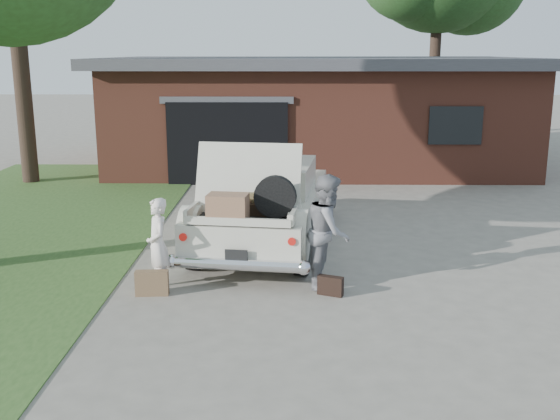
{
  "coord_description": "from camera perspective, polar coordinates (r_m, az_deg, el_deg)",
  "views": [
    {
      "loc": [
        0.14,
        -9.27,
        3.51
      ],
      "look_at": [
        0.0,
        0.6,
        1.1
      ],
      "focal_mm": 42.0,
      "sensor_mm": 36.0,
      "label": 1
    }
  ],
  "objects": [
    {
      "name": "ground",
      "position": [
        9.91,
        -0.05,
        -7.02
      ],
      "size": [
        90.0,
        90.0,
        0.0
      ],
      "primitive_type": "plane",
      "color": "gray",
      "rests_on": "ground"
    },
    {
      "name": "suitcase_right",
      "position": [
        9.71,
        4.42,
        -6.6
      ],
      "size": [
        0.39,
        0.25,
        0.29
      ],
      "primitive_type": "cube",
      "rotation": [
        0.0,
        0.0,
        -0.39
      ],
      "color": "black",
      "rests_on": "ground"
    },
    {
      "name": "suitcase_left",
      "position": [
        9.85,
        -11.09,
        -6.26
      ],
      "size": [
        0.49,
        0.18,
        0.37
      ],
      "primitive_type": "cube",
      "rotation": [
        0.0,
        0.0,
        0.07
      ],
      "color": "brown",
      "rests_on": "ground"
    },
    {
      "name": "grass_strip",
      "position": [
        13.95,
        -23.08,
        -1.94
      ],
      "size": [
        6.0,
        16.0,
        0.02
      ],
      "primitive_type": "cube",
      "color": "#2D4C1E",
      "rests_on": "ground"
    },
    {
      "name": "woman_left",
      "position": [
        9.91,
        -10.58,
        -2.98
      ],
      "size": [
        0.51,
        0.6,
        1.41
      ],
      "primitive_type": "imported",
      "rotation": [
        0.0,
        0.0,
        -1.18
      ],
      "color": "silver",
      "rests_on": "ground"
    },
    {
      "name": "woman_right",
      "position": [
        9.89,
        4.25,
        -1.83
      ],
      "size": [
        0.76,
        0.92,
        1.73
      ],
      "primitive_type": "imported",
      "rotation": [
        0.0,
        0.0,
        1.43
      ],
      "color": "gray",
      "rests_on": "ground"
    },
    {
      "name": "sedan",
      "position": [
        12.09,
        -1.39,
        0.58
      ],
      "size": [
        2.63,
        5.38,
        2.07
      ],
      "rotation": [
        0.0,
        0.0,
        -0.13
      ],
      "color": "beige",
      "rests_on": "ground"
    },
    {
      "name": "house",
      "position": [
        20.84,
        3.17,
        8.64
      ],
      "size": [
        12.8,
        7.8,
        3.3
      ],
      "color": "brown",
      "rests_on": "ground"
    }
  ]
}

